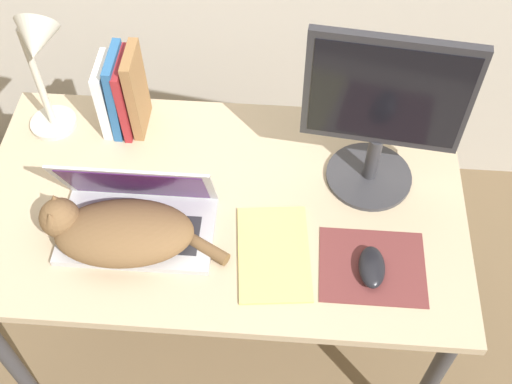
{
  "coord_description": "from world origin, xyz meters",
  "views": [
    {
      "loc": [
        0.16,
        -0.61,
        2.06
      ],
      "look_at": [
        0.09,
        0.33,
        0.82
      ],
      "focal_mm": 45.0,
      "sensor_mm": 36.0,
      "label": 1
    }
  ],
  "objects_px": {
    "laptop": "(137,216)",
    "external_monitor": "(383,112)",
    "desk_lamp": "(39,59)",
    "cat": "(117,231)",
    "book_row": "(122,93)",
    "computer_mouse": "(372,267)",
    "notepad": "(274,253)"
  },
  "relations": [
    {
      "from": "laptop",
      "to": "computer_mouse",
      "type": "xyz_separation_m",
      "value": [
        0.58,
        -0.09,
        -0.02
      ]
    },
    {
      "from": "computer_mouse",
      "to": "notepad",
      "type": "height_order",
      "value": "computer_mouse"
    },
    {
      "from": "book_row",
      "to": "laptop",
      "type": "bearing_deg",
      "value": -74.75
    },
    {
      "from": "book_row",
      "to": "notepad",
      "type": "xyz_separation_m",
      "value": [
        0.44,
        -0.41,
        -0.12
      ]
    },
    {
      "from": "external_monitor",
      "to": "computer_mouse",
      "type": "relative_size",
      "value": 4.09
    },
    {
      "from": "book_row",
      "to": "desk_lamp",
      "type": "height_order",
      "value": "desk_lamp"
    },
    {
      "from": "book_row",
      "to": "cat",
      "type": "bearing_deg",
      "value": -81.68
    },
    {
      "from": "laptop",
      "to": "notepad",
      "type": "height_order",
      "value": "laptop"
    },
    {
      "from": "external_monitor",
      "to": "desk_lamp",
      "type": "height_order",
      "value": "external_monitor"
    },
    {
      "from": "cat",
      "to": "book_row",
      "type": "relative_size",
      "value": 1.8
    },
    {
      "from": "laptop",
      "to": "book_row",
      "type": "xyz_separation_m",
      "value": [
        -0.1,
        0.35,
        0.08
      ]
    },
    {
      "from": "computer_mouse",
      "to": "book_row",
      "type": "relative_size",
      "value": 0.45
    },
    {
      "from": "cat",
      "to": "computer_mouse",
      "type": "bearing_deg",
      "value": -3.27
    },
    {
      "from": "external_monitor",
      "to": "desk_lamp",
      "type": "xyz_separation_m",
      "value": [
        -0.85,
        0.1,
        0.02
      ]
    },
    {
      "from": "cat",
      "to": "external_monitor",
      "type": "height_order",
      "value": "external_monitor"
    },
    {
      "from": "laptop",
      "to": "computer_mouse",
      "type": "height_order",
      "value": "laptop"
    },
    {
      "from": "cat",
      "to": "desk_lamp",
      "type": "height_order",
      "value": "desk_lamp"
    },
    {
      "from": "cat",
      "to": "external_monitor",
      "type": "bearing_deg",
      "value": 22.38
    },
    {
      "from": "laptop",
      "to": "external_monitor",
      "type": "bearing_deg",
      "value": 19.0
    },
    {
      "from": "cat",
      "to": "desk_lamp",
      "type": "relative_size",
      "value": 1.13
    },
    {
      "from": "cat",
      "to": "desk_lamp",
      "type": "bearing_deg",
      "value": 123.42
    },
    {
      "from": "laptop",
      "to": "external_monitor",
      "type": "xyz_separation_m",
      "value": [
        0.58,
        0.2,
        0.2
      ]
    },
    {
      "from": "cat",
      "to": "desk_lamp",
      "type": "xyz_separation_m",
      "value": [
        -0.23,
        0.35,
        0.21
      ]
    },
    {
      "from": "laptop",
      "to": "notepad",
      "type": "relative_size",
      "value": 1.33
    },
    {
      "from": "laptop",
      "to": "book_row",
      "type": "bearing_deg",
      "value": 105.25
    },
    {
      "from": "computer_mouse",
      "to": "notepad",
      "type": "bearing_deg",
      "value": 172.36
    },
    {
      "from": "laptop",
      "to": "cat",
      "type": "distance_m",
      "value": 0.07
    },
    {
      "from": "notepad",
      "to": "desk_lamp",
      "type": "bearing_deg",
      "value": 149.72
    },
    {
      "from": "external_monitor",
      "to": "book_row",
      "type": "relative_size",
      "value": 1.82
    },
    {
      "from": "cat",
      "to": "external_monitor",
      "type": "distance_m",
      "value": 0.7
    },
    {
      "from": "book_row",
      "to": "desk_lamp",
      "type": "relative_size",
      "value": 0.63
    },
    {
      "from": "computer_mouse",
      "to": "notepad",
      "type": "relative_size",
      "value": 0.4
    }
  ]
}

